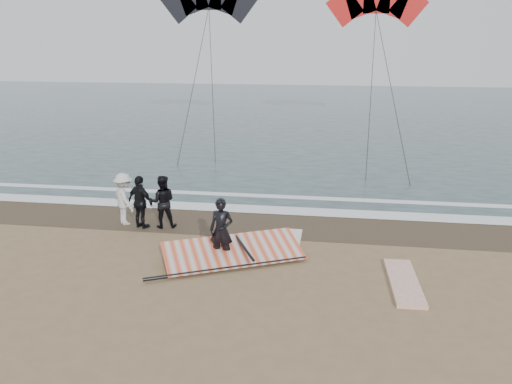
# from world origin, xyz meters

# --- Properties ---
(ground) EXTENTS (120.00, 120.00, 0.00)m
(ground) POSITION_xyz_m (0.00, 0.00, 0.00)
(ground) COLOR #8C704C
(ground) RESTS_ON ground
(sea) EXTENTS (120.00, 54.00, 0.02)m
(sea) POSITION_xyz_m (0.00, 33.00, 0.01)
(sea) COLOR #233838
(sea) RESTS_ON ground
(wet_sand) EXTENTS (120.00, 2.80, 0.01)m
(wet_sand) POSITION_xyz_m (0.00, 4.50, 0.01)
(wet_sand) COLOR #4C3D2B
(wet_sand) RESTS_ON ground
(foam_near) EXTENTS (120.00, 0.90, 0.01)m
(foam_near) POSITION_xyz_m (0.00, 5.90, 0.03)
(foam_near) COLOR white
(foam_near) RESTS_ON sea
(foam_far) EXTENTS (120.00, 0.45, 0.01)m
(foam_far) POSITION_xyz_m (0.00, 7.60, 0.03)
(foam_far) COLOR white
(foam_far) RESTS_ON sea
(man_main) EXTENTS (0.72, 0.50, 1.88)m
(man_main) POSITION_xyz_m (-0.91, 1.30, 0.94)
(man_main) COLOR black
(man_main) RESTS_ON ground
(board_white) EXTENTS (0.79, 2.64, 0.11)m
(board_white) POSITION_xyz_m (4.13, 0.56, 0.05)
(board_white) COLOR white
(board_white) RESTS_ON ground
(board_cream) EXTENTS (0.61, 2.19, 0.09)m
(board_cream) POSITION_xyz_m (0.97, 2.80, 0.05)
(board_cream) COLOR white
(board_cream) RESTS_ON ground
(trio_cluster) EXTENTS (2.57, 1.39, 1.84)m
(trio_cluster) POSITION_xyz_m (-4.22, 3.67, 0.91)
(trio_cluster) COLOR black
(trio_cluster) RESTS_ON ground
(sail_rig) EXTENTS (4.26, 3.38, 0.51)m
(sail_rig) POSITION_xyz_m (-0.65, 1.50, 0.20)
(sail_rig) COLOR black
(sail_rig) RESTS_ON ground
(kite_red) EXTENTS (7.58, 7.53, 16.86)m
(kite_red) POSITION_xyz_m (4.86, 24.67, 8.23)
(kite_red) COLOR red
(kite_red) RESTS_ON ground
(kite_dark) EXTENTS (7.55, 5.80, 14.04)m
(kite_dark) POSITION_xyz_m (-6.32, 23.24, 8.48)
(kite_dark) COLOR black
(kite_dark) RESTS_ON ground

